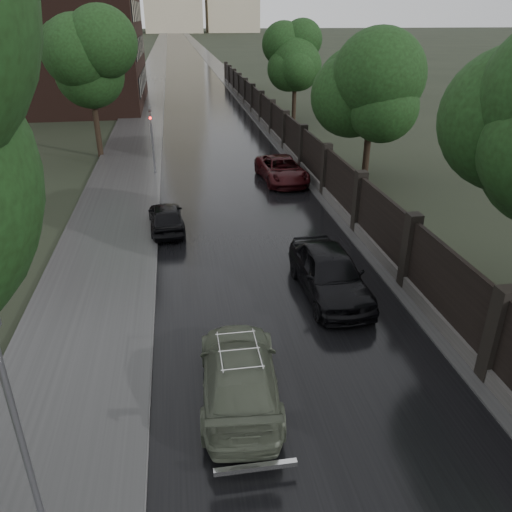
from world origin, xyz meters
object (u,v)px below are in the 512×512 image
object	(u,v)px
lamp_post	(27,460)
hatchback_left	(166,217)
tree_left_far	(90,74)
tree_right_b	(373,91)
traffic_light	(152,135)
car_right_far	(282,170)
volga_sedan	(239,374)
car_right_near	(330,273)
tree_right_c	(295,62)

from	to	relation	value
lamp_post	hatchback_left	xyz separation A→B (m)	(1.80, 14.94, -2.05)
tree_left_far	tree_right_b	bearing A→B (deg)	-27.30
tree_right_b	hatchback_left	world-z (taller)	tree_right_b
tree_left_far	lamp_post	world-z (taller)	tree_left_far
traffic_light	car_right_far	distance (m)	7.69
hatchback_left	car_right_far	bearing A→B (deg)	-139.83
tree_right_b	lamp_post	size ratio (longest dim) A/B	1.37
volga_sedan	car_right_far	xyz separation A→B (m)	(4.63, 17.30, 0.01)
tree_right_b	volga_sedan	size ratio (longest dim) A/B	1.51
tree_right_b	car_right_near	size ratio (longest dim) A/B	1.47
tree_right_b	lamp_post	world-z (taller)	tree_right_b
tree_right_c	traffic_light	size ratio (longest dim) A/B	1.75
tree_left_far	traffic_light	xyz separation A→B (m)	(3.70, -5.01, -2.84)
traffic_light	car_right_far	world-z (taller)	traffic_light
volga_sedan	car_right_far	world-z (taller)	car_right_far
tree_left_far	tree_right_c	size ratio (longest dim) A/B	1.05
hatchback_left	car_right_far	size ratio (longest dim) A/B	0.74
tree_right_c	lamp_post	xyz separation A→B (m)	(-12.90, -38.50, -2.28)
tree_right_b	volga_sedan	bearing A→B (deg)	-119.24
tree_left_far	traffic_light	size ratio (longest dim) A/B	1.85
tree_right_c	car_right_near	size ratio (longest dim) A/B	1.47
tree_right_c	volga_sedan	distance (m)	36.10
tree_right_b	tree_left_far	bearing A→B (deg)	152.70
car_right_near	car_right_far	world-z (taller)	car_right_near
tree_left_far	lamp_post	bearing A→B (deg)	-84.79
tree_left_far	lamp_post	size ratio (longest dim) A/B	1.45
tree_right_b	tree_right_c	xyz separation A→B (m)	(0.00, 18.00, 0.00)
traffic_light	volga_sedan	xyz separation A→B (m)	(2.50, -19.61, -1.72)
traffic_light	tree_left_far	bearing A→B (deg)	126.47
lamp_post	car_right_near	bearing A→B (deg)	49.35
traffic_light	volga_sedan	bearing A→B (deg)	-82.73
tree_left_far	car_right_far	size ratio (longest dim) A/B	1.51
traffic_light	car_right_far	bearing A→B (deg)	-17.91
car_right_near	car_right_far	distance (m)	12.83
tree_right_b	volga_sedan	xyz separation A→B (m)	(-9.30, -16.61, -4.28)
tree_left_far	volga_sedan	distance (m)	25.79
traffic_light	car_right_far	xyz separation A→B (m)	(7.13, -2.31, -1.72)
tree_right_c	tree_left_far	bearing A→B (deg)	-147.17
tree_right_b	volga_sedan	distance (m)	19.51
lamp_post	car_right_far	world-z (taller)	lamp_post
lamp_post	traffic_light	distance (m)	23.52
lamp_post	volga_sedan	xyz separation A→B (m)	(3.60, 3.89, -2.00)
tree_left_far	tree_right_b	size ratio (longest dim) A/B	1.05
tree_right_c	lamp_post	size ratio (longest dim) A/B	1.37
car_right_near	tree_left_far	bearing A→B (deg)	114.33
lamp_post	tree_left_far	bearing A→B (deg)	95.21
tree_right_b	car_right_far	distance (m)	6.36
volga_sedan	tree_left_far	bearing A→B (deg)	-71.67
hatchback_left	traffic_light	bearing A→B (deg)	-89.28
tree_right_c	car_right_near	xyz separation A→B (m)	(-5.69, -30.10, -4.13)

